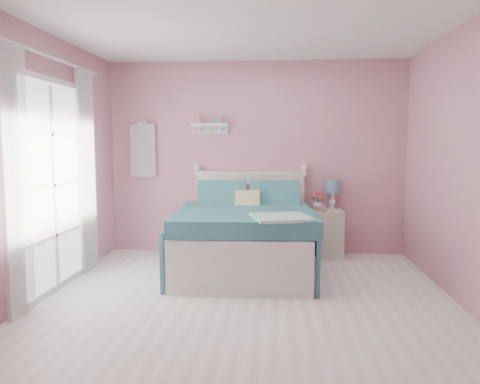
# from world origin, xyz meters

# --- Properties ---
(floor) EXTENTS (4.50, 4.50, 0.00)m
(floor) POSITION_xyz_m (0.00, 0.00, 0.00)
(floor) COLOR silver
(floor) RESTS_ON ground
(room_shell) EXTENTS (4.50, 4.50, 4.50)m
(room_shell) POSITION_xyz_m (0.00, 0.00, 1.58)
(room_shell) COLOR #C17A93
(room_shell) RESTS_ON floor
(bed) EXTENTS (1.62, 1.98, 1.13)m
(bed) POSITION_xyz_m (-0.07, 1.27, 0.39)
(bed) COLOR silver
(bed) RESTS_ON floor
(nightstand) EXTENTS (0.44, 0.43, 0.63)m
(nightstand) POSITION_xyz_m (0.93, 2.02, 0.32)
(nightstand) COLOR beige
(nightstand) RESTS_ON floor
(table_lamp) EXTENTS (0.20, 0.20, 0.40)m
(table_lamp) POSITION_xyz_m (1.02, 2.11, 0.91)
(table_lamp) COLOR white
(table_lamp) RESTS_ON nightstand
(vase) EXTENTS (0.17, 0.17, 0.15)m
(vase) POSITION_xyz_m (0.83, 2.02, 0.70)
(vase) COLOR silver
(vase) RESTS_ON nightstand
(teacup) EXTENTS (0.10, 0.10, 0.07)m
(teacup) POSITION_xyz_m (0.87, 1.88, 0.67)
(teacup) COLOR #C7868A
(teacup) RESTS_ON nightstand
(roses) EXTENTS (0.14, 0.11, 0.12)m
(roses) POSITION_xyz_m (0.82, 2.02, 0.82)
(roses) COLOR #D1475E
(roses) RESTS_ON vase
(wall_shelf) EXTENTS (0.50, 0.15, 0.25)m
(wall_shelf) POSITION_xyz_m (-0.63, 2.19, 1.73)
(wall_shelf) COLOR silver
(wall_shelf) RESTS_ON room_shell
(hanging_dress) EXTENTS (0.34, 0.03, 0.72)m
(hanging_dress) POSITION_xyz_m (-1.55, 2.18, 1.40)
(hanging_dress) COLOR white
(hanging_dress) RESTS_ON room_shell
(french_door) EXTENTS (0.04, 1.32, 2.16)m
(french_door) POSITION_xyz_m (-1.97, 0.40, 1.07)
(french_door) COLOR silver
(french_door) RESTS_ON floor
(curtain_near) EXTENTS (0.04, 0.40, 2.32)m
(curtain_near) POSITION_xyz_m (-1.92, -0.34, 1.18)
(curtain_near) COLOR white
(curtain_near) RESTS_ON floor
(curtain_far) EXTENTS (0.04, 0.40, 2.32)m
(curtain_far) POSITION_xyz_m (-1.92, 1.14, 1.18)
(curtain_far) COLOR white
(curtain_far) RESTS_ON floor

